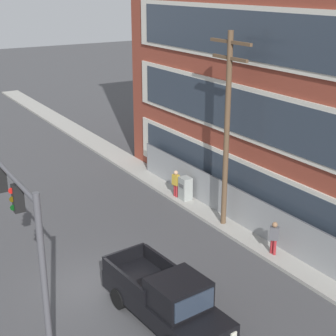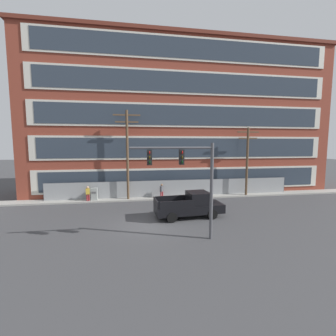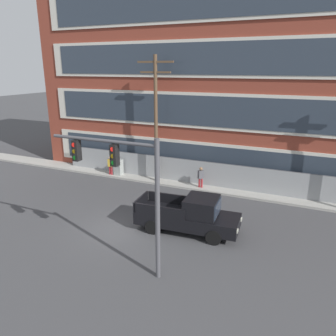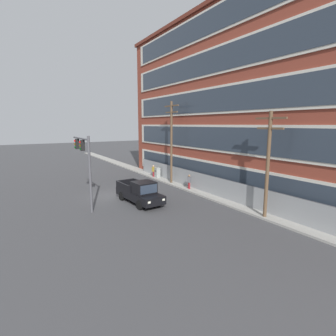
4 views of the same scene
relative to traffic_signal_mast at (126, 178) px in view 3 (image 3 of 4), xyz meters
name	(u,v)px [view 3 (image 3 of 4)]	position (x,y,z in m)	size (l,w,h in m)	color
ground_plane	(121,228)	(-2.39, 3.14, -4.25)	(160.00, 160.00, 0.00)	#424244
sidewalk_building_side	(176,183)	(-2.39, 11.07, -4.17)	(80.00, 1.74, 0.16)	#9E9B93
brick_mill_building	(266,59)	(2.92, 16.02, 4.93)	(36.88, 8.76, 18.33)	brown
chain_link_fence	(223,176)	(1.21, 11.36, -3.25)	(27.35, 0.06, 1.97)	gray
traffic_signal_mast	(126,178)	(0.00, 0.00, 0.00)	(5.05, 0.43, 6.02)	#4C4C51
pickup_truck_black	(190,215)	(1.26, 4.31, -3.28)	(5.70, 2.34, 2.07)	black
utility_pole_near_corner	(156,115)	(-3.86, 10.75, 0.99)	(2.78, 0.26, 9.43)	brown
electrical_cabinet	(118,168)	(-7.33, 10.81, -3.54)	(0.63, 0.56, 1.43)	#939993
pedestrian_near_cabinet	(201,177)	(-0.26, 10.71, -3.28)	(0.45, 0.46, 1.69)	maroon
pedestrian_by_fence	(110,165)	(-7.93, 10.57, -3.28)	(0.44, 0.32, 1.69)	maroon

